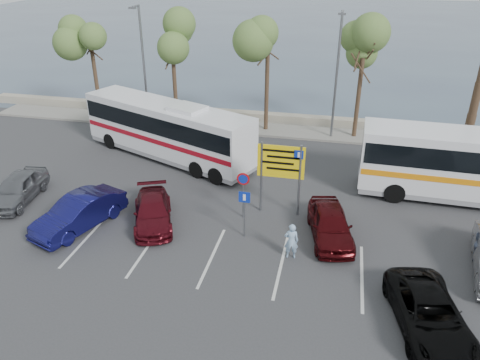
% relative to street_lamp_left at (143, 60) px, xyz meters
% --- Properties ---
extents(ground, '(120.00, 120.00, 0.00)m').
position_rel_street_lamp_left_xyz_m(ground, '(10.00, -13.52, -4.60)').
color(ground, '#363638').
rests_on(ground, ground).
extents(kerb_strip, '(44.00, 2.40, 0.15)m').
position_rel_street_lamp_left_xyz_m(kerb_strip, '(10.00, 0.48, -4.52)').
color(kerb_strip, gray).
rests_on(kerb_strip, ground).
extents(seawall, '(48.00, 0.80, 0.60)m').
position_rel_street_lamp_left_xyz_m(seawall, '(10.00, 2.48, -4.30)').
color(seawall, gray).
rests_on(seawall, ground).
extents(sea, '(140.00, 140.00, 0.00)m').
position_rel_street_lamp_left_xyz_m(sea, '(10.00, 46.48, -4.59)').
color(sea, '#3B495F').
rests_on(sea, ground).
extents(tree_far_left, '(3.20, 3.20, 7.60)m').
position_rel_street_lamp_left_xyz_m(tree_far_left, '(-4.00, 0.48, 1.73)').
color(tree_far_left, '#382619').
rests_on(tree_far_left, kerb_strip).
extents(tree_left, '(3.20, 3.20, 7.20)m').
position_rel_street_lamp_left_xyz_m(tree_left, '(2.00, 0.48, 1.41)').
color(tree_left, '#382619').
rests_on(tree_left, kerb_strip).
extents(tree_mid, '(3.20, 3.20, 8.00)m').
position_rel_street_lamp_left_xyz_m(tree_mid, '(8.50, 0.48, 2.06)').
color(tree_mid, '#382619').
rests_on(tree_mid, kerb_strip).
extents(tree_right, '(3.20, 3.20, 7.40)m').
position_rel_street_lamp_left_xyz_m(tree_right, '(14.50, 0.48, 1.57)').
color(tree_right, '#382619').
rests_on(tree_right, kerb_strip).
extents(street_lamp_left, '(0.45, 1.15, 8.01)m').
position_rel_street_lamp_left_xyz_m(street_lamp_left, '(0.00, 0.00, 0.00)').
color(street_lamp_left, slate).
rests_on(street_lamp_left, kerb_strip).
extents(street_lamp_right, '(0.45, 1.15, 8.01)m').
position_rel_street_lamp_left_xyz_m(street_lamp_right, '(13.00, 0.00, 0.00)').
color(street_lamp_right, slate).
rests_on(street_lamp_right, kerb_strip).
extents(direction_sign, '(2.20, 0.12, 3.60)m').
position_rel_street_lamp_left_xyz_m(direction_sign, '(11.00, -10.32, -2.17)').
color(direction_sign, slate).
rests_on(direction_sign, ground).
extents(sign_no_stop, '(0.60, 0.08, 2.35)m').
position_rel_street_lamp_left_xyz_m(sign_no_stop, '(9.40, -11.13, -3.02)').
color(sign_no_stop, slate).
rests_on(sign_no_stop, ground).
extents(sign_parking, '(0.50, 0.07, 2.25)m').
position_rel_street_lamp_left_xyz_m(sign_parking, '(9.80, -12.73, -3.13)').
color(sign_parking, slate).
rests_on(sign_parking, ground).
extents(lane_markings, '(12.02, 4.20, 0.01)m').
position_rel_street_lamp_left_xyz_m(lane_markings, '(8.86, -14.52, -4.60)').
color(lane_markings, silver).
rests_on(lane_markings, ground).
extents(coach_bus_left, '(11.45, 6.71, 3.56)m').
position_rel_street_lamp_left_xyz_m(coach_bus_left, '(3.50, -5.27, -2.95)').
color(coach_bus_left, white).
rests_on(coach_bus_left, ground).
extents(car_silver_a, '(2.14, 4.28, 1.40)m').
position_rel_street_lamp_left_xyz_m(car_silver_a, '(-2.00, -12.02, -3.90)').
color(car_silver_a, slate).
rests_on(car_silver_a, ground).
extents(car_blue, '(3.05, 4.83, 1.50)m').
position_rel_street_lamp_left_xyz_m(car_blue, '(2.30, -13.59, -3.85)').
color(car_blue, '#10114E').
rests_on(car_blue, ground).
extents(car_maroon, '(3.14, 4.49, 1.21)m').
position_rel_street_lamp_left_xyz_m(car_maroon, '(5.43, -12.54, -4.00)').
color(car_maroon, '#530D16').
rests_on(car_maroon, ground).
extents(car_red, '(2.51, 4.44, 1.42)m').
position_rel_street_lamp_left_xyz_m(car_red, '(13.50, -12.02, -3.89)').
color(car_red, '#41090C').
rests_on(car_red, ground).
extents(suv_black, '(2.95, 4.87, 1.26)m').
position_rel_street_lamp_left_xyz_m(suv_black, '(17.00, -16.83, -3.97)').
color(suv_black, black).
rests_on(suv_black, ground).
extents(pedestrian_near, '(0.63, 0.47, 1.60)m').
position_rel_street_lamp_left_xyz_m(pedestrian_near, '(12.00, -13.82, -3.80)').
color(pedestrian_near, '#94B6D7').
rests_on(pedestrian_near, ground).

